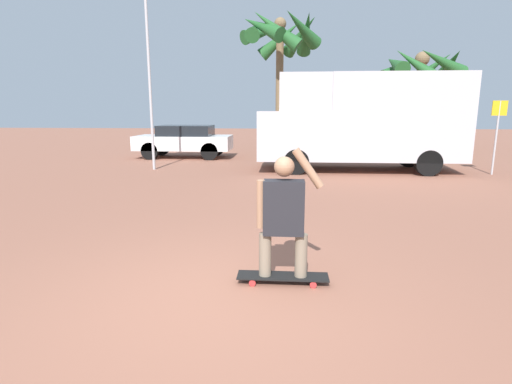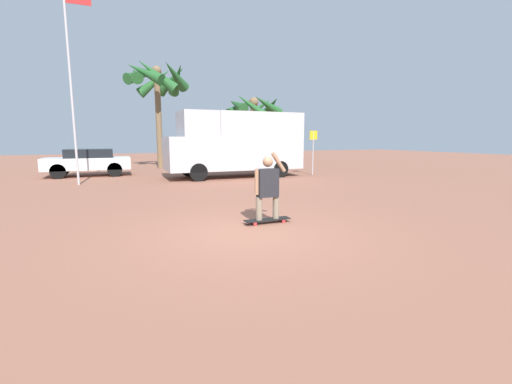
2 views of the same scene
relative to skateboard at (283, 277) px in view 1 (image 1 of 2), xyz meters
name	(u,v)px [view 1 (image 1 of 2)]	position (x,y,z in m)	size (l,w,h in m)	color
ground_plane	(216,303)	(-0.68, -0.54, -0.08)	(80.00, 80.00, 0.00)	#935B47
skateboard	(283,277)	(0.00, 0.00, 0.00)	(1.04, 0.26, 0.09)	black
person_skateboarder	(284,211)	(0.00, 0.00, 0.78)	(0.73, 0.22, 1.46)	gray
camper_van	(362,119)	(2.48, 8.99, 1.58)	(6.39, 2.26, 3.06)	black
parked_car_white	(185,140)	(-4.17, 12.12, 0.65)	(3.91, 1.74, 1.34)	black
palm_tree_near_van	(422,69)	(7.03, 17.84, 3.97)	(4.23, 4.45, 5.19)	brown
palm_tree_center_background	(280,36)	(-0.28, 15.33, 5.25)	(3.97, 3.99, 6.43)	brown
flagpole	(149,37)	(-4.31, 8.69, 4.13)	(0.98, 0.12, 7.57)	#B7B7BC
street_sign	(497,127)	(6.38, 8.37, 1.37)	(0.44, 0.06, 2.23)	#B7B7BC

